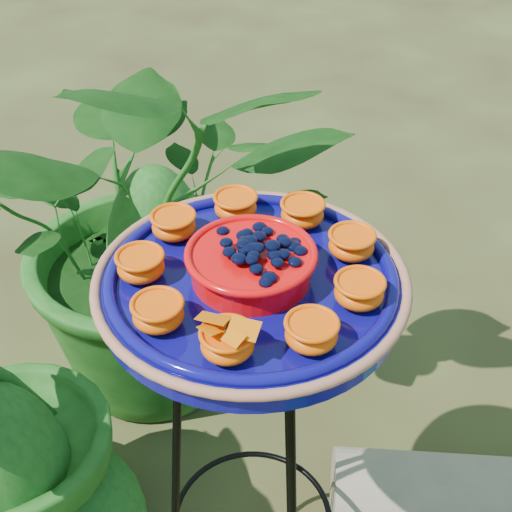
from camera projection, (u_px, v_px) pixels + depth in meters
name	position (u px, v px, depth m)	size (l,w,h in m)	color
tripod_stand	(252.00, 445.00, 1.25)	(0.33, 0.35, 0.86)	black
feeder_dish	(251.00, 278.00, 1.02)	(0.47, 0.47, 0.10)	#0A0863
driftwood_log	(478.00, 505.00, 1.62)	(0.22, 0.22, 0.66)	gray
shrub_back_left	(156.00, 220.00, 1.81)	(0.93, 0.81, 1.03)	#154512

